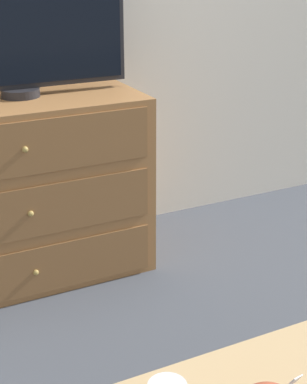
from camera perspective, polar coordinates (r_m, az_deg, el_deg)
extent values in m
plane|color=#474C56|center=(3.02, -12.98, -4.91)|extent=(12.00, 12.00, 0.00)
cube|color=#9E6B3D|center=(2.59, -13.34, 0.09)|extent=(1.11, 0.50, 0.80)
cube|color=brown|center=(2.48, -11.37, -7.59)|extent=(1.02, 0.01, 0.21)
sphere|color=tan|center=(2.48, -11.33, -7.66)|extent=(0.02, 0.02, 0.02)
cube|color=brown|center=(2.37, -11.86, -2.02)|extent=(1.02, 0.01, 0.21)
sphere|color=tan|center=(2.36, -11.82, -2.07)|extent=(0.02, 0.02, 0.02)
cube|color=brown|center=(2.27, -12.38, 4.09)|extent=(1.02, 0.01, 0.21)
sphere|color=tan|center=(2.26, -12.34, 4.05)|extent=(0.02, 0.02, 0.02)
cylinder|color=#232328|center=(2.52, -12.78, 9.38)|extent=(0.16, 0.16, 0.03)
cube|color=#232328|center=(2.47, -13.50, 16.76)|extent=(0.93, 0.04, 0.62)
cube|color=black|center=(2.45, -13.37, 16.73)|extent=(0.89, 0.01, 0.58)
cube|color=silver|center=(1.27, 13.52, -17.36)|extent=(0.03, 0.02, 0.03)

